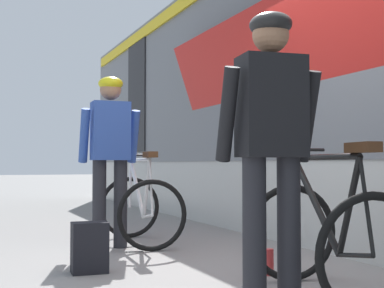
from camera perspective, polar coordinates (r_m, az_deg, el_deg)
The scene contains 7 objects.
ground_plane at distance 4.12m, azimuth 5.52°, elevation -14.21°, with size 80.00×80.00×0.00m, color gray.
cyclist_near_in_blue at distance 5.51m, azimuth -8.80°, elevation -0.12°, with size 0.62×0.32×1.76m.
cyclist_far_in_dark at distance 3.16m, azimuth 8.51°, elevation 1.37°, with size 0.64×0.36×1.76m.
bicycle_near_white at distance 5.75m, azimuth -5.60°, elevation -6.73°, with size 0.78×1.12×0.99m.
bicycle_far_black at distance 3.55m, azimuth 14.36°, elevation -9.52°, with size 0.86×1.16×0.99m.
backpack_on_platform at distance 4.33m, azimuth -10.97°, elevation -10.89°, with size 0.28×0.18×0.40m, color black.
water_bottle_near_the_bikes at distance 4.23m, azimuth 8.27°, elevation -12.47°, with size 0.08×0.08×0.20m, color red.
Camera 1 is at (-1.94, -3.53, 0.86)m, focal length 49.51 mm.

